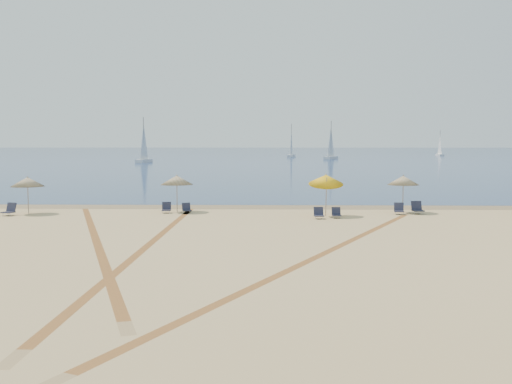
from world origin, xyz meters
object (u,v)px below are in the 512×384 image
chair_6 (336,213)px  chair_7 (399,209)px  sailboat_0 (331,148)px  sailboat_3 (440,148)px  chair_3 (166,208)px  chair_5 (319,214)px  sailboat_2 (144,149)px  umbrella_4 (403,180)px  sailboat_1 (291,147)px  chair_4 (187,208)px  umbrella_1 (28,182)px  chair_8 (417,208)px  umbrella_2 (177,180)px  umbrella_3 (326,179)px  chair_2 (10,210)px

chair_6 → chair_7: size_ratio=0.82×
sailboat_0 → sailboat_3: 51.03m
sailboat_0 → chair_3: bearing=-75.4°
chair_5 → sailboat_2: bearing=105.0°
umbrella_4 → sailboat_1: sailboat_1 is taller
chair_4 → sailboat_0: bearing=60.7°
chair_4 → umbrella_4: bearing=-16.8°
sailboat_1 → sailboat_2: sailboat_2 is taller
umbrella_1 → chair_3: size_ratio=3.26×
chair_3 → chair_8: (14.87, -0.10, 0.04)m
umbrella_2 → sailboat_2: bearing=103.0°
sailboat_0 → chair_5: bearing=-70.8°
chair_3 → sailboat_0: bearing=73.1°
umbrella_2 → chair_5: size_ratio=3.52×
sailboat_2 → umbrella_1: bearing=-74.7°
umbrella_2 → umbrella_3: (8.84, -1.95, 0.17)m
chair_7 → sailboat_0: bearing=95.4°
umbrella_3 → chair_2: 18.29m
chair_5 → chair_8: bearing=19.5°
umbrella_2 → chair_4: umbrella_2 is taller
umbrella_2 → sailboat_2: sailboat_2 is taller
chair_6 → sailboat_2: sailboat_2 is taller
chair_8 → sailboat_0: size_ratio=0.08×
chair_2 → chair_4: chair_2 is taller
chair_2 → sailboat_1: sailboat_1 is taller
sailboat_3 → chair_3: bearing=-111.3°
chair_6 → sailboat_3: bearing=71.0°
chair_2 → umbrella_3: bearing=16.5°
umbrella_3 → chair_6: umbrella_3 is taller
sailboat_3 → umbrella_3: bearing=-107.9°
umbrella_4 → chair_3: umbrella_4 is taller
chair_8 → sailboat_0: bearing=81.4°
umbrella_2 → chair_8: bearing=-3.1°
umbrella_3 → sailboat_2: bearing=108.1°
umbrella_4 → chair_8: bearing=-42.7°
sailboat_0 → sailboat_2: size_ratio=1.01×
umbrella_4 → chair_6: umbrella_4 is taller
umbrella_2 → chair_6: bearing=-17.1°
umbrella_4 → chair_8: 1.87m
umbrella_2 → chair_3: bearing=-128.7°
sailboat_0 → chair_7: bearing=-68.5°
umbrella_4 → chair_8: size_ratio=2.93×
chair_5 → chair_7: 5.33m
chair_4 → chair_8: 13.67m
chair_5 → sailboat_2: (-28.30, 89.45, 2.50)m
umbrella_4 → sailboat_3: sailboat_3 is taller
umbrella_2 → chair_3: (-0.54, -0.67, -1.64)m
chair_3 → sailboat_2: 89.09m
sailboat_0 → sailboat_1: size_ratio=1.01×
chair_7 → sailboat_0: size_ratio=0.08×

